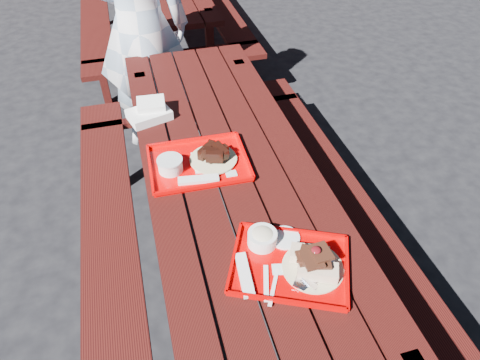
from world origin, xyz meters
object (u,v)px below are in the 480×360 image
Objects in this scene: far_tray at (197,162)px; person at (140,27)px; picnic_table_near at (231,200)px; near_tray at (290,257)px.

far_tray is 1.30m from person.
person reaches higher than picnic_table_near.
near_tray is 1.11× the size of far_tray.
far_tray is 0.25× the size of person.
far_tray is at bearing 155.97° from picnic_table_near.
person is at bearing 99.48° from near_tray.
person reaches higher than far_tray.
person is (-0.32, 1.89, 0.09)m from near_tray.
near_tray is at bearing -70.57° from far_tray.
person reaches higher than near_tray.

